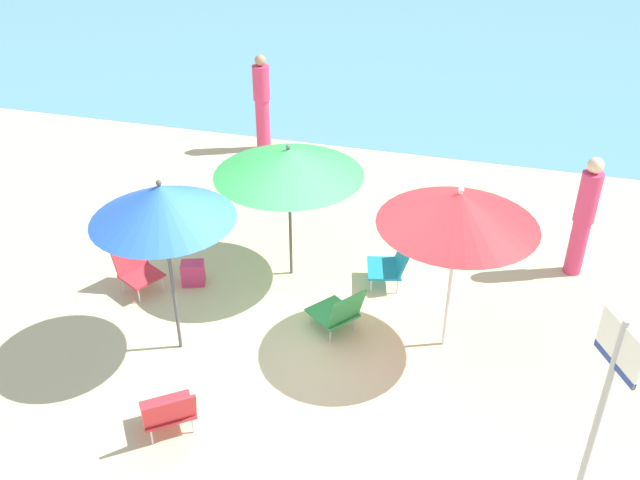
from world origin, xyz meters
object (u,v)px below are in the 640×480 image
at_px(beach_chair_b, 339,311).
at_px(person_b, 584,216).
at_px(beach_chair_d, 169,411).
at_px(warning_sign, 607,388).
at_px(umbrella_red, 459,209).
at_px(beach_bag, 193,273).
at_px(person_a, 262,103).
at_px(umbrella_blue, 161,203).
at_px(beach_chair_a, 392,263).
at_px(umbrella_green, 289,162).
at_px(beach_chair_c, 136,267).

bearing_deg(beach_chair_b, person_b, -105.37).
distance_m(beach_chair_d, warning_sign, 3.99).
xyz_separation_m(umbrella_red, beach_bag, (-3.28, 0.35, -1.64)).
height_order(umbrella_red, person_b, umbrella_red).
bearing_deg(person_a, umbrella_blue, -137.43).
bearing_deg(beach_chair_b, beach_chair_a, -72.77).
bearing_deg(beach_chair_a, umbrella_green, -8.84).
bearing_deg(umbrella_green, beach_chair_d, -95.95).
bearing_deg(umbrella_green, beach_chair_c, -154.94).
xyz_separation_m(beach_chair_c, person_b, (5.41, 1.86, 0.54)).
height_order(umbrella_blue, beach_chair_a, umbrella_blue).
height_order(beach_chair_a, person_a, person_a).
distance_m(beach_chair_b, beach_chair_c, 2.71).
distance_m(umbrella_blue, person_a, 5.56).
distance_m(person_a, person_b, 5.87).
relative_size(beach_chair_b, beach_chair_d, 1.06).
height_order(umbrella_red, warning_sign, umbrella_red).
bearing_deg(umbrella_green, umbrella_blue, -114.13).
xyz_separation_m(beach_chair_b, beach_chair_c, (-2.71, 0.20, 0.00)).
height_order(umbrella_blue, person_a, umbrella_blue).
xyz_separation_m(beach_chair_b, beach_bag, (-2.06, 0.48, -0.16)).
xyz_separation_m(umbrella_green, person_b, (3.61, 1.02, -0.77)).
relative_size(umbrella_blue, beach_chair_b, 2.86).
height_order(beach_chair_d, beach_bag, beach_chair_d).
distance_m(beach_chair_c, beach_bag, 0.72).
distance_m(beach_chair_a, beach_chair_b, 1.23).
relative_size(beach_chair_c, beach_chair_d, 0.95).
distance_m(umbrella_red, umbrella_green, 2.32).
height_order(umbrella_blue, beach_bag, umbrella_blue).
relative_size(umbrella_red, umbrella_blue, 0.95).
distance_m(umbrella_green, warning_sign, 4.48).
relative_size(umbrella_red, beach_chair_b, 2.72).
height_order(umbrella_green, beach_chair_d, umbrella_green).
relative_size(beach_chair_c, person_a, 0.39).
height_order(beach_chair_d, person_a, person_a).
distance_m(umbrella_blue, beach_chair_a, 3.23).
distance_m(umbrella_red, beach_chair_d, 3.53).
bearing_deg(beach_bag, umbrella_blue, -73.00).
xyz_separation_m(umbrella_red, beach_chair_c, (-3.92, 0.07, -1.48)).
xyz_separation_m(beach_chair_d, warning_sign, (3.84, 0.25, 1.05)).
bearing_deg(person_b, beach_chair_c, -49.79).
bearing_deg(beach_chair_b, umbrella_blue, 60.34).
bearing_deg(person_a, person_b, -82.98).
relative_size(umbrella_green, beach_chair_a, 2.96).
relative_size(umbrella_red, beach_chair_a, 3.25).
xyz_separation_m(person_a, beach_bag, (0.49, -4.21, -0.72)).
xyz_separation_m(beach_chair_a, beach_bag, (-2.48, -0.68, -0.16)).
distance_m(beach_chair_d, person_a, 6.80).
height_order(beach_chair_d, warning_sign, warning_sign).
bearing_deg(umbrella_red, beach_chair_d, -139.46).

